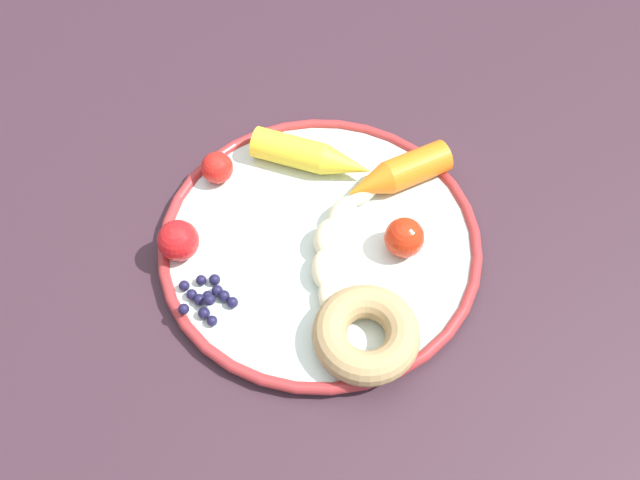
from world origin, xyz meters
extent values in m
plane|color=#4E544D|center=(0.00, 0.00, 0.00)|extent=(6.00, 6.00, 0.00)
cube|color=#34202A|center=(0.00, 0.00, 0.71)|extent=(1.00, 0.96, 0.03)
cube|color=#382729|center=(-0.44, -0.42, 0.35)|extent=(0.05, 0.05, 0.70)
cube|color=#382729|center=(-0.44, 0.42, 0.35)|extent=(0.05, 0.05, 0.70)
cylinder|color=silver|center=(0.04, -0.04, 0.74)|extent=(0.33, 0.33, 0.01)
torus|color=maroon|center=(0.04, -0.04, 0.74)|extent=(0.34, 0.34, 0.01)
ellipsoid|color=beige|center=(-0.01, 0.01, 0.75)|extent=(0.04, 0.05, 0.02)
ellipsoid|color=beige|center=(0.01, -0.02, 0.75)|extent=(0.05, 0.05, 0.02)
ellipsoid|color=beige|center=(0.04, -0.04, 0.76)|extent=(0.05, 0.04, 0.03)
ellipsoid|color=beige|center=(0.08, -0.04, 0.75)|extent=(0.05, 0.03, 0.02)
ellipsoid|color=beige|center=(0.12, -0.04, 0.75)|extent=(0.05, 0.03, 0.02)
cylinder|color=orange|center=(-0.04, 0.07, 0.76)|extent=(0.06, 0.08, 0.04)
cone|color=orange|center=(-0.02, 0.01, 0.76)|extent=(0.05, 0.06, 0.04)
cylinder|color=yellow|center=(-0.07, -0.07, 0.76)|extent=(0.06, 0.09, 0.04)
cone|color=yellow|center=(-0.05, -0.01, 0.76)|extent=(0.05, 0.06, 0.04)
torus|color=tan|center=(0.16, -0.01, 0.76)|extent=(0.15, 0.15, 0.03)
sphere|color=#191638|center=(0.10, -0.17, 0.75)|extent=(0.01, 0.01, 0.01)
sphere|color=#191638|center=(0.08, -0.17, 0.75)|extent=(0.01, 0.01, 0.01)
sphere|color=#191638|center=(0.10, -0.16, 0.75)|extent=(0.01, 0.01, 0.01)
sphere|color=#191638|center=(0.10, -0.15, 0.75)|extent=(0.01, 0.01, 0.01)
sphere|color=#191638|center=(0.13, -0.15, 0.75)|extent=(0.01, 0.01, 0.01)
sphere|color=#191638|center=(0.09, -0.18, 0.75)|extent=(0.01, 0.01, 0.01)
sphere|color=#191638|center=(0.10, -0.17, 0.75)|extent=(0.01, 0.01, 0.01)
sphere|color=#191638|center=(0.12, -0.16, 0.75)|extent=(0.01, 0.01, 0.01)
sphere|color=#191638|center=(0.11, -0.13, 0.75)|extent=(0.01, 0.01, 0.01)
sphere|color=#191638|center=(0.10, -0.14, 0.75)|extent=(0.01, 0.01, 0.01)
sphere|color=#191638|center=(0.08, -0.15, 0.75)|extent=(0.01, 0.01, 0.01)
sphere|color=#191638|center=(0.11, -0.16, 0.76)|extent=(0.01, 0.01, 0.01)
sphere|color=#191638|center=(0.12, -0.18, 0.76)|extent=(0.01, 0.01, 0.01)
sphere|color=red|center=(-0.05, -0.15, 0.76)|extent=(0.04, 0.04, 0.04)
sphere|color=red|center=(0.04, -0.19, 0.76)|extent=(0.04, 0.04, 0.04)
sphere|color=red|center=(0.05, 0.04, 0.76)|extent=(0.04, 0.04, 0.04)
camera|label=1|loc=(0.43, -0.07, 1.34)|focal=38.13mm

